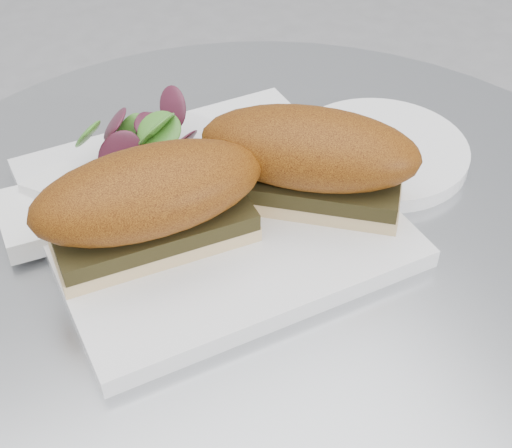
{
  "coord_description": "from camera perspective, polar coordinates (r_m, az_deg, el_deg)",
  "views": [
    {
      "loc": [
        -0.2,
        -0.35,
        1.12
      ],
      "look_at": [
        -0.01,
        -0.0,
        0.77
      ],
      "focal_mm": 50.0,
      "sensor_mm": 36.0,
      "label": 1
    }
  ],
  "objects": [
    {
      "name": "plate",
      "position": [
        0.59,
        -3.86,
        1.17
      ],
      "size": [
        0.27,
        0.27,
        0.02
      ],
      "primitive_type": "cube",
      "rotation": [
        0.0,
        0.0,
        -0.02
      ],
      "color": "white",
      "rests_on": "table"
    },
    {
      "name": "saucer",
      "position": [
        0.66,
        9.89,
        5.78
      ],
      "size": [
        0.16,
        0.16,
        0.01
      ],
      "primitive_type": "cylinder",
      "color": "white",
      "rests_on": "table"
    },
    {
      "name": "table",
      "position": [
        0.75,
        0.71,
        -15.81
      ],
      "size": [
        0.7,
        0.7,
        0.73
      ],
      "color": "#B6B8BD",
      "rests_on": "ground"
    },
    {
      "name": "sandwich_right",
      "position": [
        0.56,
        4.26,
        5.35
      ],
      "size": [
        0.18,
        0.17,
        0.08
      ],
      "rotation": [
        0.0,
        0.0,
        -0.71
      ],
      "color": "tan",
      "rests_on": "plate"
    },
    {
      "name": "sandwich_left",
      "position": [
        0.52,
        -8.47,
        1.85
      ],
      "size": [
        0.18,
        0.09,
        0.08
      ],
      "rotation": [
        0.0,
        0.0,
        -0.07
      ],
      "color": "tan",
      "rests_on": "plate"
    },
    {
      "name": "napkin",
      "position": [
        0.59,
        -14.04,
        0.55
      ],
      "size": [
        0.13,
        0.13,
        0.02
      ],
      "primitive_type": null,
      "rotation": [
        0.0,
        0.0,
        -0.36
      ],
      "color": "white",
      "rests_on": "table"
    },
    {
      "name": "salad",
      "position": [
        0.62,
        -8.82,
        7.14
      ],
      "size": [
        0.1,
        0.1,
        0.05
      ],
      "primitive_type": null,
      "color": "green",
      "rests_on": "plate"
    }
  ]
}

